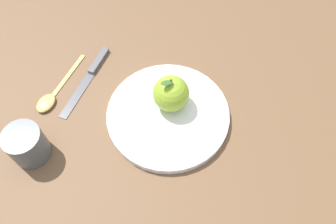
{
  "coord_description": "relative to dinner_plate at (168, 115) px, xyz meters",
  "views": [
    {
      "loc": [
        0.18,
        0.32,
        0.6
      ],
      "look_at": [
        -0.01,
        0.04,
        0.02
      ],
      "focal_mm": 35.87,
      "sensor_mm": 36.0,
      "label": 1
    }
  ],
  "objects": [
    {
      "name": "dinner_plate",
      "position": [
        0.0,
        0.0,
        0.0
      ],
      "size": [
        0.25,
        0.25,
        0.02
      ],
      "color": "white",
      "rests_on": "ground_plane"
    },
    {
      "name": "cup",
      "position": [
        0.26,
        -0.08,
        0.03
      ],
      "size": [
        0.07,
        0.07,
        0.07
      ],
      "color": "#4C5156",
      "rests_on": "ground_plane"
    },
    {
      "name": "apple",
      "position": [
        -0.02,
        -0.02,
        0.04
      ],
      "size": [
        0.07,
        0.07,
        0.08
      ],
      "color": "#8CB22D",
      "rests_on": "dinner_plate"
    },
    {
      "name": "spoon",
      "position": [
        0.18,
        -0.18,
        -0.0
      ],
      "size": [
        0.16,
        0.1,
        0.01
      ],
      "color": "#D8B766",
      "rests_on": "ground_plane"
    },
    {
      "name": "knife",
      "position": [
        0.08,
        -0.18,
        -0.01
      ],
      "size": [
        0.17,
        0.12,
        0.01
      ],
      "color": "#59595E",
      "rests_on": "ground_plane"
    },
    {
      "name": "ground_plane",
      "position": [
        0.01,
        -0.04,
        -0.01
      ],
      "size": [
        2.4,
        2.4,
        0.0
      ],
      "primitive_type": "plane",
      "color": "brown"
    }
  ]
}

